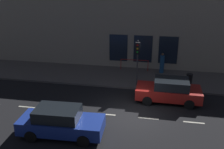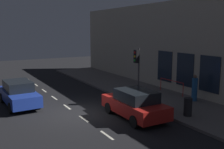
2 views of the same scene
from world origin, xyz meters
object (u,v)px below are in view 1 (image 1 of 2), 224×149
at_px(traffic_light, 138,53).
at_px(parked_car_0, 61,122).
at_px(trash_bin, 189,80).
at_px(pedestrian_0, 162,64).
at_px(parked_car_1, 169,90).

xyz_separation_m(traffic_light, parked_car_0, (-6.84, 3.35, -1.95)).
height_order(parked_car_0, trash_bin, parked_car_0).
relative_size(parked_car_0, trash_bin, 4.48).
bearing_deg(trash_bin, pedestrian_0, 37.07).
bearing_deg(pedestrian_0, parked_car_0, -178.42).
distance_m(parked_car_0, parked_car_1, 7.61).
distance_m(traffic_light, parked_car_1, 3.51).
bearing_deg(traffic_light, trash_bin, -79.95).
bearing_deg(traffic_light, parked_car_1, -127.19).
xyz_separation_m(parked_car_1, trash_bin, (2.46, -1.55, -0.14)).
relative_size(pedestrian_0, trash_bin, 1.74).
bearing_deg(parked_car_1, pedestrian_0, 5.82).
height_order(traffic_light, parked_car_0, traffic_light).
height_order(traffic_light, pedestrian_0, traffic_light).
distance_m(parked_car_0, trash_bin, 10.44).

